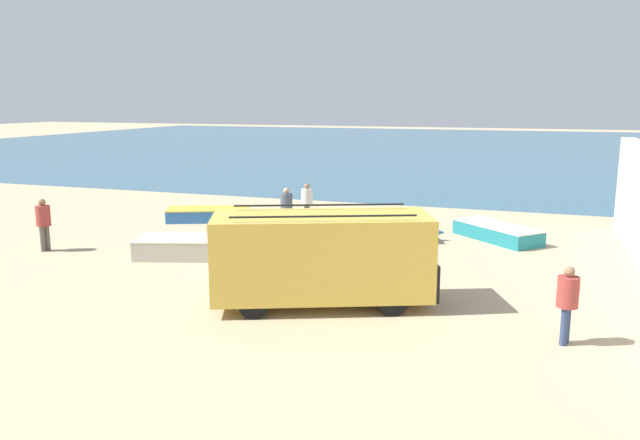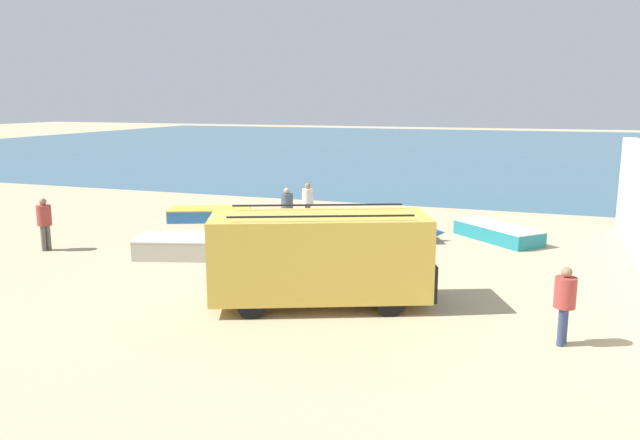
% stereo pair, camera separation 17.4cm
% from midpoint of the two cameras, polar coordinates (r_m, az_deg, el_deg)
% --- Properties ---
extents(ground_plane, '(200.00, 200.00, 0.00)m').
position_cam_midpoint_polar(ground_plane, '(20.06, -4.28, -3.84)').
color(ground_plane, tan).
extents(sea_water, '(120.00, 80.00, 0.01)m').
position_cam_midpoint_polar(sea_water, '(70.40, 12.83, 6.53)').
color(sea_water, '#33607A').
rests_on(sea_water, ground_plane).
extents(parked_van, '(5.80, 3.96, 2.46)m').
position_cam_midpoint_polar(parked_van, '(15.58, -0.09, -3.30)').
color(parked_van, gold).
rests_on(parked_van, ground_plane).
extents(fishing_rowboat_0, '(4.85, 2.67, 0.66)m').
position_cam_midpoint_polar(fishing_rowboat_0, '(20.95, -11.02, -2.45)').
color(fishing_rowboat_0, '#ADA89E').
rests_on(fishing_rowboat_0, ground_plane).
extents(fishing_rowboat_1, '(3.69, 3.55, 0.56)m').
position_cam_midpoint_polar(fishing_rowboat_1, '(24.03, 15.45, -1.04)').
color(fishing_rowboat_1, '#1E757F').
rests_on(fishing_rowboat_1, ground_plane).
extents(fishing_rowboat_2, '(4.25, 2.71, 0.53)m').
position_cam_midpoint_polar(fishing_rowboat_2, '(27.17, -10.08, 0.52)').
color(fishing_rowboat_2, '#2D66AD').
rests_on(fishing_rowboat_2, ground_plane).
extents(fishing_rowboat_3, '(4.01, 2.42, 0.66)m').
position_cam_midpoint_polar(fishing_rowboat_3, '(22.90, 5.89, -1.16)').
color(fishing_rowboat_3, '#2D66AD').
rests_on(fishing_rowboat_3, ground_plane).
extents(fisherman_0, '(0.47, 0.47, 1.77)m').
position_cam_midpoint_polar(fisherman_0, '(24.15, -3.29, 1.28)').
color(fisherman_0, navy).
rests_on(fisherman_0, ground_plane).
extents(fisherman_1, '(0.45, 0.45, 1.70)m').
position_cam_midpoint_polar(fisherman_1, '(14.14, 21.36, -6.66)').
color(fisherman_1, navy).
rests_on(fisherman_1, ground_plane).
extents(fisherman_2, '(0.46, 0.46, 1.76)m').
position_cam_midpoint_polar(fisherman_2, '(25.52, -1.40, 1.80)').
color(fisherman_2, '#5B564C').
rests_on(fisherman_2, ground_plane).
extents(fisherman_3, '(0.48, 0.48, 1.82)m').
position_cam_midpoint_polar(fisherman_3, '(23.25, -24.16, 0.01)').
color(fisherman_3, '#5B564C').
rests_on(fisherman_3, ground_plane).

